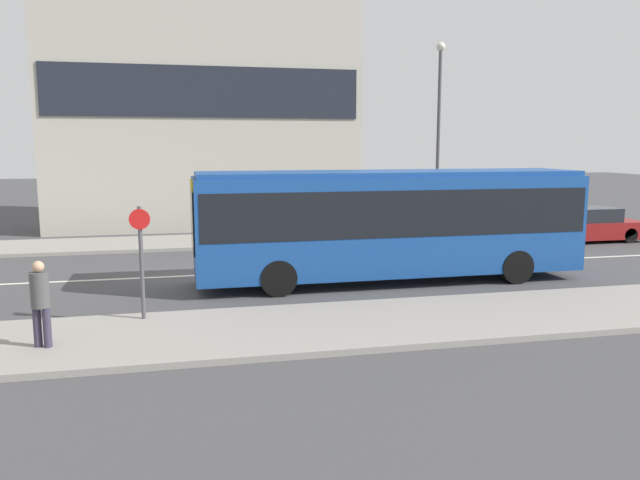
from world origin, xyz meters
The scene contains 9 objects.
ground_plane centered at (0.00, 0.00, 0.00)m, with size 120.00×120.00×0.00m, color #444447.
sidewalk_near centered at (0.00, -6.25, 0.07)m, with size 44.00×3.50×0.13m.
sidewalk_far centered at (0.00, 6.25, 0.07)m, with size 44.00×3.50×0.13m.
lane_centerline centered at (0.00, 0.00, 0.00)m, with size 41.80×0.16×0.01m.
city_bus centered at (5.41, -2.01, 1.82)m, with size 11.03×2.48×3.16m.
parked_car_0 centered at (15.72, 3.30, 0.65)m, with size 4.54×1.69×1.38m.
pedestrian_near_stop centered at (-3.02, -6.57, 1.06)m, with size 0.34×0.34×1.64m.
bus_stop_sign centered at (-1.27, -5.00, 1.58)m, with size 0.44×0.12×2.46m.
street_lamp centered at (10.05, 5.41, 4.84)m, with size 0.36×0.36×7.84m.
Camera 1 is at (-0.46, -18.74, 3.89)m, focal length 35.00 mm.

